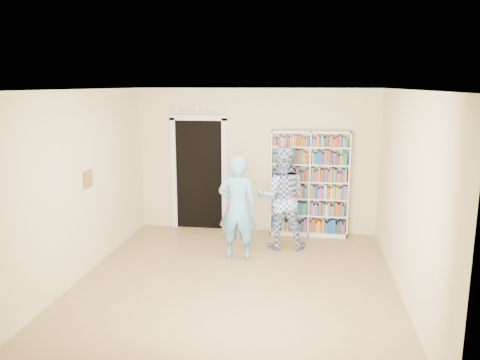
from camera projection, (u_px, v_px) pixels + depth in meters
The scene contains 11 objects.
floor at pixel (236, 283), 6.64m from camera, with size 5.00×5.00×0.00m, color #936C47.
ceiling at pixel (235, 90), 6.10m from camera, with size 5.00×5.00×0.00m, color white.
wall_back at pixel (256, 161), 8.79m from camera, with size 4.50×4.50×0.00m, color beige.
wall_left at pixel (80, 185), 6.69m from camera, with size 5.00×5.00×0.00m, color beige.
wall_right at pixel (407, 196), 6.04m from camera, with size 5.00×5.00×0.00m, color beige.
bookshelf at pixel (309, 183), 8.57m from camera, with size 1.41×0.26×1.94m.
doorway at pixel (199, 169), 8.96m from camera, with size 1.10×0.08×2.43m.
wall_art at pixel (88, 179), 6.87m from camera, with size 0.03×0.25×0.25m, color brown.
man_blue at pixel (238, 208), 7.41m from camera, with size 0.62×0.41×1.69m, color #5C9ECD.
man_plaid at pixel (281, 198), 7.92m from camera, with size 0.86×0.67×1.76m, color #314897.
paper_sheet at pixel (285, 199), 7.73m from camera, with size 0.19×0.01×0.27m, color white.
Camera 1 is at (0.98, -6.13, 2.77)m, focal length 35.00 mm.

